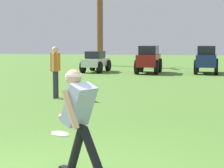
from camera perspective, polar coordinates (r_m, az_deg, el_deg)
name	(u,v)px	position (r m, az deg, el deg)	size (l,w,h in m)	color
frisbee_thrower	(79,118)	(5.66, -4.29, -4.44)	(0.89, 0.79, 1.42)	black
frisbee_in_flight	(60,134)	(6.29, -6.80, -6.50)	(0.28, 0.28, 0.06)	white
teammate_midfield	(55,67)	(13.21, -7.39, 2.20)	(0.21, 0.49, 1.56)	#33333D
parked_car_slot_a	(96,61)	(23.08, -2.14, 2.99)	(1.30, 2.28, 1.10)	silver
parked_car_slot_b	(149,59)	(22.38, 4.82, 3.33)	(1.24, 2.38, 1.40)	maroon
parked_car_slot_c	(207,59)	(22.67, 12.24, 3.25)	(1.29, 2.40, 1.40)	navy
palm_tree_far_left	(100,19)	(28.51, -1.57, 8.43)	(2.95, 3.15, 5.22)	brown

